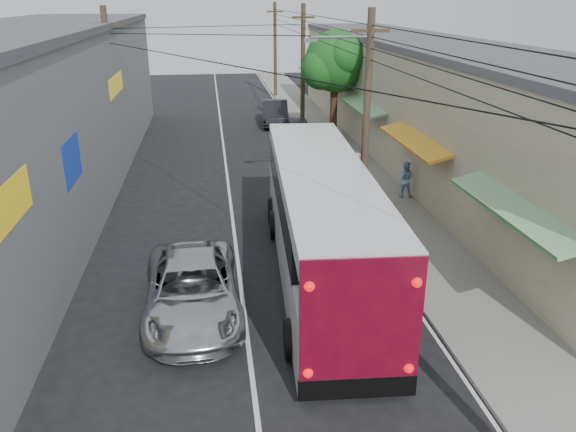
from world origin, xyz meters
name	(u,v)px	position (x,y,z in m)	size (l,w,h in m)	color
sidewalk	(351,166)	(6.50, 20.00, 0.06)	(3.00, 80.00, 0.12)	slate
building_right	(425,99)	(10.99, 22.00, 3.15)	(7.09, 40.00, 6.25)	#BCB495
building_left	(28,113)	(-8.50, 18.00, 3.65)	(7.20, 36.00, 7.25)	slate
utility_poles	(286,88)	(3.13, 20.33, 4.13)	(11.80, 45.28, 8.00)	#473828
street_tree	(336,63)	(6.87, 26.02, 4.67)	(4.40, 4.00, 6.60)	#3F2B19
coach_bus	(320,219)	(2.57, 8.34, 1.87)	(3.48, 12.66, 3.61)	silver
jeepney	(193,289)	(-1.40, 6.38, 0.78)	(2.57, 5.58, 1.55)	silver
parked_suv	(328,197)	(3.80, 13.00, 0.92)	(2.58, 6.34, 1.84)	#9A9CA2
parked_car_mid	(298,130)	(4.60, 26.00, 0.73)	(1.71, 4.26, 1.45)	#26262B
parked_car_far	(275,113)	(3.80, 31.25, 0.81)	(1.72, 4.93, 1.62)	black
pedestrian_near	(356,172)	(5.70, 15.98, 1.01)	(0.65, 0.43, 1.79)	#CE6D8F
pedestrian_far	(405,179)	(7.60, 14.86, 0.92)	(0.78, 0.60, 1.60)	#92B7D5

